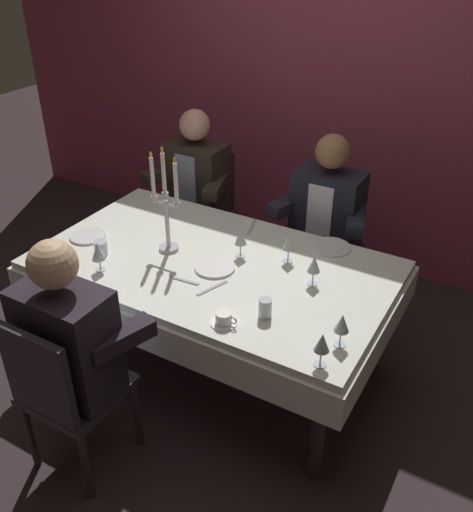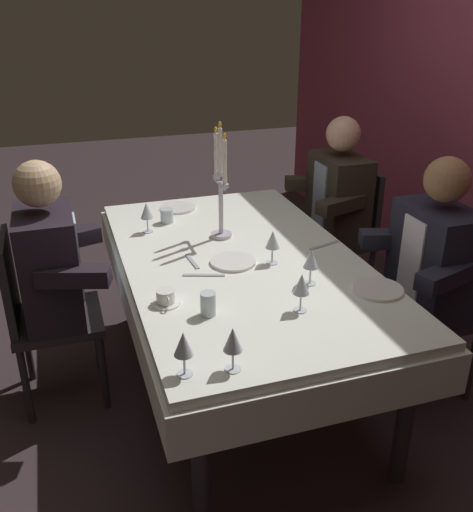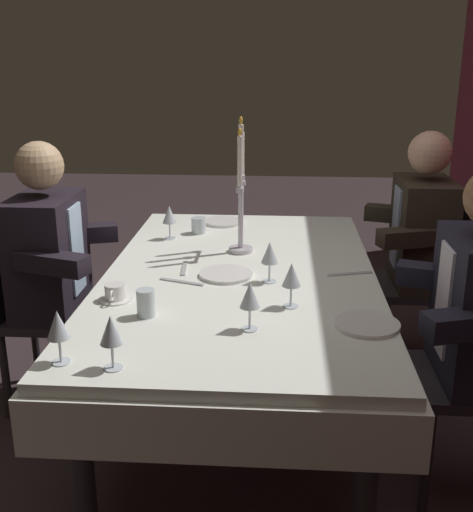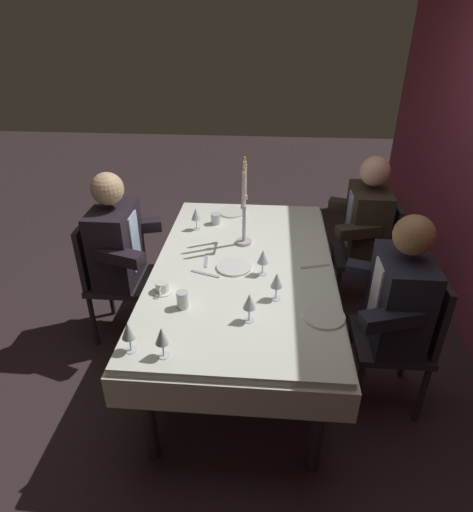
{
  "view_description": "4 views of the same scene",
  "coord_description": "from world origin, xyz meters",
  "px_view_note": "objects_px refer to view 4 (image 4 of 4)",
  "views": [
    {
      "loc": [
        1.41,
        -2.18,
        2.35
      ],
      "look_at": [
        0.2,
        -0.09,
        0.88
      ],
      "focal_mm": 39.57,
      "sensor_mm": 36.0,
      "label": 1
    },
    {
      "loc": [
        2.34,
        -0.78,
        1.88
      ],
      "look_at": [
        0.13,
        -0.06,
        0.82
      ],
      "focal_mm": 39.53,
      "sensor_mm": 36.0,
      "label": 2
    },
    {
      "loc": [
        2.43,
        0.15,
        1.6
      ],
      "look_at": [
        0.17,
        -0.0,
        0.87
      ],
      "focal_mm": 44.31,
      "sensor_mm": 36.0,
      "label": 3
    },
    {
      "loc": [
        2.31,
        0.14,
        2.13
      ],
      "look_at": [
        0.11,
        -0.03,
        0.86
      ],
      "focal_mm": 30.41,
      "sensor_mm": 36.0,
      "label": 4
    }
  ],
  "objects_px": {
    "candelabra": "(244,209)",
    "water_tumbler_1": "(216,219)",
    "dinner_plate_1": "(234,267)",
    "seated_diner_0": "(367,223)",
    "wine_glass_5": "(162,337)",
    "seated_diner_1": "(115,244)",
    "water_tumbler_0": "(183,300)",
    "seated_diner_2": "(400,300)",
    "wine_glass_3": "(249,302)",
    "dining_table": "(243,281)",
    "wine_glass_2": "(263,257)",
    "wine_glass_1": "(196,215)",
    "wine_glass_0": "(128,331)",
    "wine_glass_4": "(277,281)",
    "coffee_cup_0": "(162,287)",
    "dinner_plate_0": "(232,212)",
    "dinner_plate_2": "(324,317)"
  },
  "relations": [
    {
      "from": "dining_table",
      "to": "dinner_plate_2",
      "type": "distance_m",
      "value": 0.68
    },
    {
      "from": "wine_glass_1",
      "to": "water_tumbler_1",
      "type": "bearing_deg",
      "value": 130.06
    },
    {
      "from": "dining_table",
      "to": "dinner_plate_2",
      "type": "relative_size",
      "value": 8.98
    },
    {
      "from": "wine_glass_4",
      "to": "seated_diner_0",
      "type": "height_order",
      "value": "seated_diner_0"
    },
    {
      "from": "candelabra",
      "to": "dinner_plate_1",
      "type": "bearing_deg",
      "value": -6.85
    },
    {
      "from": "wine_glass_5",
      "to": "seated_diner_2",
      "type": "xyz_separation_m",
      "value": [
        -0.54,
        1.2,
        -0.12
      ]
    },
    {
      "from": "dinner_plate_2",
      "to": "wine_glass_4",
      "type": "distance_m",
      "value": 0.31
    },
    {
      "from": "candelabra",
      "to": "wine_glass_3",
      "type": "xyz_separation_m",
      "value": [
        0.84,
        0.08,
        -0.13
      ]
    },
    {
      "from": "wine_glass_3",
      "to": "seated_diner_1",
      "type": "height_order",
      "value": "seated_diner_1"
    },
    {
      "from": "wine_glass_3",
      "to": "water_tumbler_1",
      "type": "height_order",
      "value": "wine_glass_3"
    },
    {
      "from": "candelabra",
      "to": "water_tumbler_1",
      "type": "bearing_deg",
      "value": -142.03
    },
    {
      "from": "seated_diner_1",
      "to": "wine_glass_1",
      "type": "bearing_deg",
      "value": 117.01
    },
    {
      "from": "candelabra",
      "to": "dinner_plate_2",
      "type": "xyz_separation_m",
      "value": [
        0.78,
        0.47,
        -0.24
      ]
    },
    {
      "from": "water_tumbler_0",
      "to": "candelabra",
      "type": "bearing_deg",
      "value": 159.75
    },
    {
      "from": "water_tumbler_0",
      "to": "seated_diner_2",
      "type": "relative_size",
      "value": 0.08
    },
    {
      "from": "wine_glass_5",
      "to": "wine_glass_3",
      "type": "bearing_deg",
      "value": 127.78
    },
    {
      "from": "water_tumbler_0",
      "to": "water_tumbler_1",
      "type": "relative_size",
      "value": 1.24
    },
    {
      "from": "wine_glass_5",
      "to": "wine_glass_0",
      "type": "bearing_deg",
      "value": -98.57
    },
    {
      "from": "dinner_plate_1",
      "to": "dinner_plate_2",
      "type": "height_order",
      "value": "same"
    },
    {
      "from": "dinner_plate_2",
      "to": "wine_glass_1",
      "type": "height_order",
      "value": "wine_glass_1"
    },
    {
      "from": "wine_glass_5",
      "to": "water_tumbler_0",
      "type": "height_order",
      "value": "wine_glass_5"
    },
    {
      "from": "wine_glass_0",
      "to": "wine_glass_1",
      "type": "height_order",
      "value": "same"
    },
    {
      "from": "wine_glass_0",
      "to": "coffee_cup_0",
      "type": "relative_size",
      "value": 1.24
    },
    {
      "from": "wine_glass_3",
      "to": "seated_diner_2",
      "type": "relative_size",
      "value": 0.13
    },
    {
      "from": "wine_glass_1",
      "to": "wine_glass_4",
      "type": "xyz_separation_m",
      "value": [
        0.82,
        0.57,
        0.0
      ]
    },
    {
      "from": "dinner_plate_1",
      "to": "seated_diner_0",
      "type": "height_order",
      "value": "seated_diner_0"
    },
    {
      "from": "wine_glass_0",
      "to": "candelabra",
      "type": "bearing_deg",
      "value": 157.56
    },
    {
      "from": "dining_table",
      "to": "water_tumbler_0",
      "type": "xyz_separation_m",
      "value": [
        0.47,
        -0.29,
        0.17
      ]
    },
    {
      "from": "dinner_plate_2",
      "to": "wine_glass_4",
      "type": "xyz_separation_m",
      "value": [
        -0.15,
        -0.25,
        0.11
      ]
    },
    {
      "from": "wine_glass_2",
      "to": "wine_glass_1",
      "type": "bearing_deg",
      "value": -139.28
    },
    {
      "from": "dinner_plate_0",
      "to": "seated_diner_2",
      "type": "height_order",
      "value": "seated_diner_2"
    },
    {
      "from": "candelabra",
      "to": "wine_glass_2",
      "type": "height_order",
      "value": "candelabra"
    },
    {
      "from": "candelabra",
      "to": "coffee_cup_0",
      "type": "relative_size",
      "value": 4.56
    },
    {
      "from": "candelabra",
      "to": "wine_glass_0",
      "type": "height_order",
      "value": "candelabra"
    },
    {
      "from": "wine_glass_1",
      "to": "coffee_cup_0",
      "type": "height_order",
      "value": "wine_glass_1"
    },
    {
      "from": "water_tumbler_0",
      "to": "wine_glass_1",
      "type": "bearing_deg",
      "value": -175.29
    },
    {
      "from": "wine_glass_4",
      "to": "seated_diner_2",
      "type": "relative_size",
      "value": 0.13
    },
    {
      "from": "dinner_plate_2",
      "to": "seated_diner_1",
      "type": "xyz_separation_m",
      "value": [
        -0.71,
        -1.34,
        -0.01
      ]
    },
    {
      "from": "wine_glass_2",
      "to": "seated_diner_1",
      "type": "bearing_deg",
      "value": -106.91
    },
    {
      "from": "wine_glass_5",
      "to": "coffee_cup_0",
      "type": "xyz_separation_m",
      "value": [
        -0.51,
        -0.12,
        -0.09
      ]
    },
    {
      "from": "dining_table",
      "to": "dinner_plate_0",
      "type": "distance_m",
      "value": 0.8
    },
    {
      "from": "wine_glass_1",
      "to": "water_tumbler_1",
      "type": "height_order",
      "value": "wine_glass_1"
    },
    {
      "from": "seated_diner_1",
      "to": "dinner_plate_1",
      "type": "bearing_deg",
      "value": 73.29
    },
    {
      "from": "dining_table",
      "to": "seated_diner_2",
      "type": "distance_m",
      "value": 0.94
    },
    {
      "from": "dinner_plate_2",
      "to": "wine_glass_5",
      "type": "bearing_deg",
      "value": -65.64
    },
    {
      "from": "dinner_plate_0",
      "to": "wine_glass_4",
      "type": "distance_m",
      "value": 1.18
    },
    {
      "from": "water_tumbler_1",
      "to": "coffee_cup_0",
      "type": "height_order",
      "value": "water_tumbler_1"
    },
    {
      "from": "wine_glass_5",
      "to": "seated_diner_1",
      "type": "distance_m",
      "value": 1.2
    },
    {
      "from": "dinner_plate_2",
      "to": "seated_diner_0",
      "type": "height_order",
      "value": "seated_diner_0"
    },
    {
      "from": "water_tumbler_1",
      "to": "seated_diner_2",
      "type": "bearing_deg",
      "value": 52.18
    }
  ]
}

